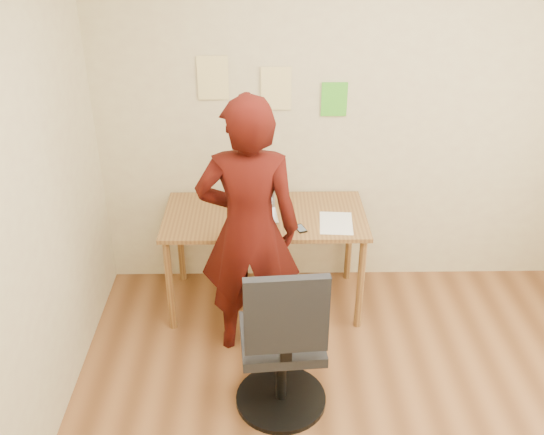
{
  "coord_description": "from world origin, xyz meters",
  "views": [
    {
      "loc": [
        -0.56,
        -2.31,
        2.74
      ],
      "look_at": [
        -0.51,
        0.95,
        0.95
      ],
      "focal_mm": 40.0,
      "sensor_mm": 36.0,
      "label": 1
    }
  ],
  "objects_px": {
    "laptop": "(253,208)",
    "desk": "(265,225)",
    "office_chair": "(283,351)",
    "phone": "(300,228)",
    "person": "(249,231)"
  },
  "relations": [
    {
      "from": "phone",
      "to": "person",
      "type": "xyz_separation_m",
      "value": [
        -0.33,
        -0.25,
        0.13
      ]
    },
    {
      "from": "desk",
      "to": "office_chair",
      "type": "height_order",
      "value": "office_chair"
    },
    {
      "from": "phone",
      "to": "desk",
      "type": "bearing_deg",
      "value": 118.26
    },
    {
      "from": "laptop",
      "to": "desk",
      "type": "bearing_deg",
      "value": -8.11
    },
    {
      "from": "desk",
      "to": "phone",
      "type": "bearing_deg",
      "value": -41.69
    },
    {
      "from": "office_chair",
      "to": "laptop",
      "type": "bearing_deg",
      "value": 94.96
    },
    {
      "from": "laptop",
      "to": "office_chair",
      "type": "relative_size",
      "value": 0.34
    },
    {
      "from": "desk",
      "to": "office_chair",
      "type": "xyz_separation_m",
      "value": [
        0.09,
        -1.08,
        -0.21
      ]
    },
    {
      "from": "phone",
      "to": "office_chair",
      "type": "distance_m",
      "value": 0.93
    },
    {
      "from": "desk",
      "to": "office_chair",
      "type": "relative_size",
      "value": 1.34
    },
    {
      "from": "laptop",
      "to": "office_chair",
      "type": "height_order",
      "value": "office_chair"
    },
    {
      "from": "desk",
      "to": "office_chair",
      "type": "bearing_deg",
      "value": -85.0
    },
    {
      "from": "person",
      "to": "phone",
      "type": "bearing_deg",
      "value": -142.09
    },
    {
      "from": "phone",
      "to": "person",
      "type": "bearing_deg",
      "value": -163.02
    },
    {
      "from": "desk",
      "to": "person",
      "type": "distance_m",
      "value": 0.52
    }
  ]
}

